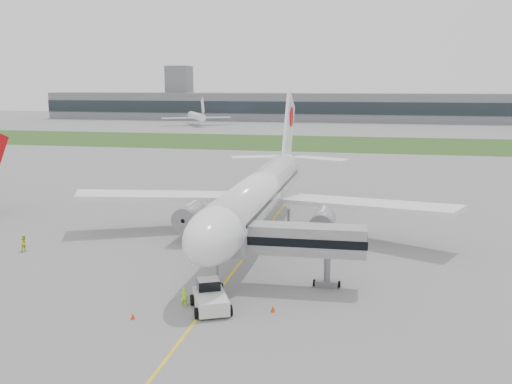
% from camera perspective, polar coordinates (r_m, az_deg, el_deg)
% --- Properties ---
extents(ground, '(600.00, 600.00, 0.00)m').
position_cam_1_polar(ground, '(66.76, -0.37, -5.51)').
color(ground, gray).
rests_on(ground, ground).
extents(apron_markings, '(70.00, 70.00, 0.04)m').
position_cam_1_polar(apron_markings, '(62.09, -1.35, -6.77)').
color(apron_markings, yellow).
rests_on(apron_markings, ground).
extents(grass_strip, '(600.00, 50.00, 0.02)m').
position_cam_1_polar(grass_strip, '(184.09, 7.56, 4.85)').
color(grass_strip, '#254E1D').
rests_on(grass_strip, ground).
extents(terminal_building, '(320.00, 22.30, 14.00)m').
position_cam_1_polar(terminal_building, '(293.05, 9.25, 8.35)').
color(terminal_building, gray).
rests_on(terminal_building, ground).
extents(control_tower, '(12.00, 12.00, 56.00)m').
position_cam_1_polar(control_tower, '(312.86, -7.60, 7.26)').
color(control_tower, gray).
rests_on(control_tower, ground).
extents(airliner, '(48.13, 53.95, 17.88)m').
position_cam_1_polar(airliner, '(70.08, 0.46, 0.04)').
color(airliner, white).
rests_on(airliner, ground).
extents(pushback_tug, '(4.43, 5.17, 2.32)m').
position_cam_1_polar(pushback_tug, '(49.00, -4.62, -10.38)').
color(pushback_tug, silver).
rests_on(pushback_tug, ground).
extents(jet_bridge, '(13.17, 4.17, 6.09)m').
position_cam_1_polar(jet_bridge, '(52.94, 3.42, -4.82)').
color(jet_bridge, '#A9A9AB').
rests_on(jet_bridge, ground).
extents(safety_cone_left, '(0.38, 0.38, 0.52)m').
position_cam_1_polar(safety_cone_left, '(48.13, -12.23, -12.04)').
color(safety_cone_left, '#E93A0C').
rests_on(safety_cone_left, ground).
extents(safety_cone_right, '(0.41, 0.41, 0.57)m').
position_cam_1_polar(safety_cone_right, '(48.47, 1.70, -11.58)').
color(safety_cone_right, '#E93A0C').
rests_on(safety_cone_right, ground).
extents(ground_crew_near, '(0.70, 0.52, 1.74)m').
position_cam_1_polar(ground_crew_near, '(49.71, -7.19, -10.36)').
color(ground_crew_near, '#A6FB29').
rests_on(ground_crew_near, ground).
extents(ground_crew_far, '(1.00, 1.13, 1.93)m').
position_cam_1_polar(ground_crew_far, '(69.82, -22.13, -4.77)').
color(ground_crew_far, yellow).
rests_on(ground_crew_far, ground).
extents(distant_aircraft_left, '(40.69, 39.17, 11.99)m').
position_cam_1_polar(distant_aircraft_left, '(262.88, -5.96, 6.64)').
color(distant_aircraft_left, white).
rests_on(distant_aircraft_left, ground).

